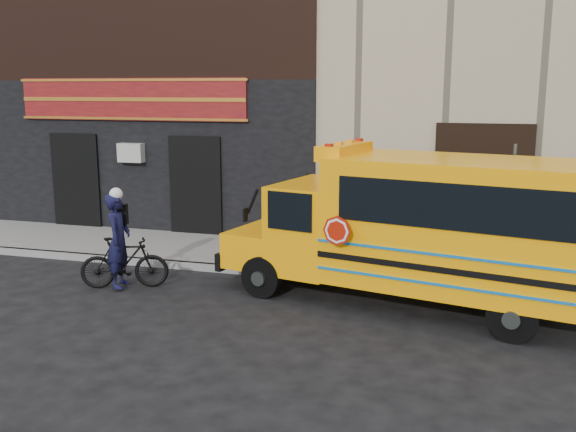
# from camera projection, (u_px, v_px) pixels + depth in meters

# --- Properties ---
(ground) EXTENTS (120.00, 120.00, 0.00)m
(ground) POSITION_uv_depth(u_px,v_px,m) (240.00, 318.00, 11.18)
(ground) COLOR black
(ground) RESTS_ON ground
(curb) EXTENTS (40.00, 0.20, 0.15)m
(curb) POSITION_uv_depth(u_px,v_px,m) (283.00, 273.00, 13.61)
(curb) COLOR gray
(curb) RESTS_ON ground
(sidewalk) EXTENTS (40.00, 3.00, 0.15)m
(sidewalk) POSITION_uv_depth(u_px,v_px,m) (301.00, 256.00, 15.03)
(sidewalk) COLOR #64625E
(sidewalk) RESTS_ON ground
(building) EXTENTS (20.00, 10.70, 12.00)m
(building) POSITION_uv_depth(u_px,v_px,m) (353.00, 16.00, 19.85)
(building) COLOR tan
(building) RESTS_ON sidewalk
(school_bus) EXTENTS (7.20, 3.59, 2.92)m
(school_bus) POSITION_uv_depth(u_px,v_px,m) (424.00, 226.00, 11.52)
(school_bus) COLOR black
(school_bus) RESTS_ON ground
(sign_pole) EXTENTS (0.06, 0.26, 2.94)m
(sign_pole) POSITION_uv_depth(u_px,v_px,m) (511.00, 215.00, 11.93)
(sign_pole) COLOR #39403C
(sign_pole) RESTS_ON ground
(bicycle) EXTENTS (1.80, 1.09, 1.04)m
(bicycle) POSITION_uv_depth(u_px,v_px,m) (124.00, 263.00, 12.78)
(bicycle) COLOR black
(bicycle) RESTS_ON ground
(cyclist) EXTENTS (0.59, 0.77, 1.88)m
(cyclist) POSITION_uv_depth(u_px,v_px,m) (119.00, 243.00, 12.65)
(cyclist) COLOR black
(cyclist) RESTS_ON ground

